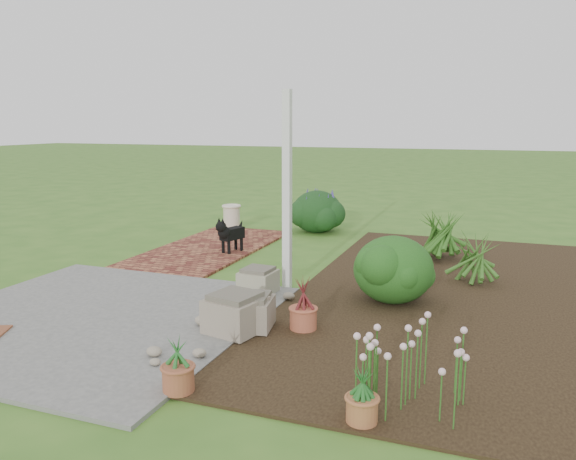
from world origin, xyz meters
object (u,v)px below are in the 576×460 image
(cream_ceramic_urn, at_px, (232,217))
(black_dog, at_px, (230,233))
(evergreen_shrub, at_px, (393,268))
(stone_trough_near, at_px, (235,315))

(cream_ceramic_urn, bearing_deg, black_dog, -64.51)
(black_dog, height_order, cream_ceramic_urn, black_dog)
(cream_ceramic_urn, distance_m, evergreen_shrub, 5.20)
(stone_trough_near, bearing_deg, black_dog, 117.18)
(stone_trough_near, distance_m, evergreen_shrub, 2.05)
(black_dog, relative_size, cream_ceramic_urn, 1.39)
(evergreen_shrub, bearing_deg, stone_trough_near, -129.53)
(black_dog, height_order, evergreen_shrub, evergreen_shrub)
(stone_trough_near, height_order, cream_ceramic_urn, cream_ceramic_urn)
(stone_trough_near, bearing_deg, cream_ceramic_urn, 116.53)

